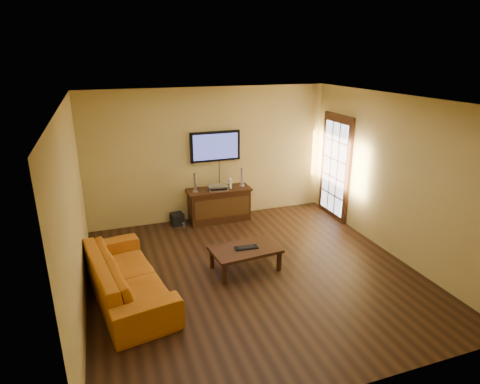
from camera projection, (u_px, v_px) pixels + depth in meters
name	position (u px, v px, depth m)	size (l,w,h in m)	color
ground_plane	(254.00, 273.00, 6.37)	(5.00, 5.00, 0.00)	black
room_walls	(241.00, 161.00, 6.37)	(5.00, 5.00, 5.00)	tan
french_door	(335.00, 168.00, 8.31)	(0.07, 1.02, 2.22)	black
media_console	(219.00, 204.00, 8.29)	(1.30, 0.50, 0.69)	black
television	(215.00, 146.00, 8.09)	(1.03, 0.08, 0.61)	black
coffee_table	(245.00, 251.00, 6.38)	(1.12, 0.74, 0.38)	black
sofa	(126.00, 269.00, 5.64)	(2.23, 0.65, 0.87)	#BE6815
speaker_left	(195.00, 183.00, 7.96)	(0.10, 0.10, 0.38)	silver
speaker_right	(242.00, 178.00, 8.31)	(0.11, 0.11, 0.38)	silver
av_receiver	(218.00, 187.00, 8.12)	(0.39, 0.28, 0.09)	silver
game_console	(230.00, 183.00, 8.23)	(0.04, 0.14, 0.20)	white
subwoofer	(177.00, 219.00, 8.13)	(0.24, 0.24, 0.24)	black
bottle	(184.00, 226.00, 7.87)	(0.06, 0.06, 0.19)	white
keyboard	(246.00, 247.00, 6.37)	(0.39, 0.17, 0.02)	black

